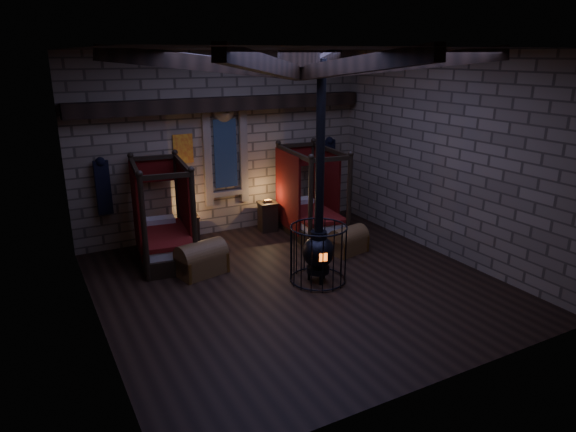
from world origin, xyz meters
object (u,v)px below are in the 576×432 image
bed_right (310,214)px  stove (318,249)px  bed_left (164,236)px  trunk_right (348,241)px  trunk_left (201,259)px

bed_right → stove: bearing=-111.6°
bed_left → trunk_right: 3.91m
trunk_left → bed_right: bearing=4.9°
trunk_left → stove: bearing=-49.7°
bed_right → stove: size_ratio=0.51×
trunk_left → trunk_right: (3.17, -0.42, -0.04)m
bed_right → stove: stove is taller
trunk_right → stove: 1.68m
trunk_right → stove: bearing=-157.6°
trunk_right → bed_left: bearing=144.2°
trunk_left → stove: size_ratio=0.26×
bed_right → trunk_right: (0.12, -1.41, -0.25)m
bed_left → bed_right: 3.47m
bed_left → stove: stove is taller
trunk_left → stove: (1.83, -1.36, 0.35)m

